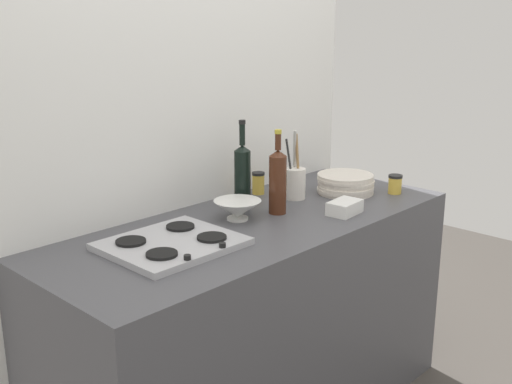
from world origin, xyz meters
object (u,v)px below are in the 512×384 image
(wine_bottle_mid_left, at_px, (278,180))
(utensil_crock, at_px, (295,182))
(plate_stack, at_px, (346,184))
(wine_bottle_leftmost, at_px, (242,175))
(butter_dish, at_px, (345,207))
(stovetop_hob, at_px, (172,244))
(condiment_jar_rear, at_px, (258,183))
(mixing_bowl, at_px, (238,209))
(condiment_jar_front, at_px, (395,184))

(wine_bottle_mid_left, distance_m, utensil_crock, 0.24)
(plate_stack, xyz_separation_m, wine_bottle_leftmost, (-0.49, 0.18, 0.10))
(plate_stack, xyz_separation_m, butter_dish, (-0.26, -0.19, -0.02))
(stovetop_hob, distance_m, condiment_jar_rear, 0.76)
(condiment_jar_rear, bearing_deg, stovetop_hob, -160.19)
(stovetop_hob, relative_size, plate_stack, 1.68)
(plate_stack, relative_size, condiment_jar_rear, 2.62)
(plate_stack, relative_size, wine_bottle_leftmost, 0.70)
(butter_dish, height_order, condiment_jar_rear, condiment_jar_rear)
(wine_bottle_leftmost, relative_size, utensil_crock, 1.21)
(stovetop_hob, height_order, wine_bottle_mid_left, wine_bottle_mid_left)
(wine_bottle_leftmost, distance_m, condiment_jar_rear, 0.25)
(stovetop_hob, xyz_separation_m, wine_bottle_mid_left, (0.55, -0.00, 0.13))
(condiment_jar_rear, bearing_deg, wine_bottle_mid_left, -121.56)
(butter_dish, relative_size, condiment_jar_rear, 1.45)
(mixing_bowl, bearing_deg, condiment_jar_front, -17.73)
(butter_dish, xyz_separation_m, condiment_jar_rear, (-0.02, 0.47, 0.02))
(wine_bottle_mid_left, distance_m, condiment_jar_front, 0.63)
(stovetop_hob, relative_size, condiment_jar_front, 5.13)
(plate_stack, distance_m, condiment_jar_rear, 0.40)
(stovetop_hob, height_order, plate_stack, plate_stack)
(wine_bottle_mid_left, xyz_separation_m, condiment_jar_rear, (0.16, 0.26, -0.09))
(condiment_jar_front, bearing_deg, mixing_bowl, 162.27)
(stovetop_hob, bearing_deg, plate_stack, -1.34)
(plate_stack, relative_size, condiment_jar_front, 3.05)
(condiment_jar_front, bearing_deg, condiment_jar_rear, 134.17)
(wine_bottle_mid_left, distance_m, butter_dish, 0.30)
(wine_bottle_leftmost, height_order, wine_bottle_mid_left, wine_bottle_leftmost)
(wine_bottle_mid_left, height_order, mixing_bowl, wine_bottle_mid_left)
(stovetop_hob, height_order, utensil_crock, utensil_crock)
(mixing_bowl, height_order, condiment_jar_rear, condiment_jar_rear)
(stovetop_hob, relative_size, mixing_bowl, 2.33)
(stovetop_hob, relative_size, utensil_crock, 1.44)
(wine_bottle_leftmost, xyz_separation_m, condiment_jar_rear, (0.21, 0.10, -0.09))
(plate_stack, bearing_deg, mixing_bowl, 172.86)
(stovetop_hob, distance_m, condiment_jar_front, 1.17)
(wine_bottle_leftmost, bearing_deg, wine_bottle_mid_left, -72.90)
(butter_dish, distance_m, condiment_jar_front, 0.41)
(plate_stack, height_order, condiment_jar_front, plate_stack)
(utensil_crock, relative_size, condiment_jar_front, 3.57)
(condiment_jar_rear, bearing_deg, plate_stack, -44.39)
(stovetop_hob, xyz_separation_m, butter_dish, (0.74, -0.21, 0.01))
(butter_dish, relative_size, utensil_crock, 0.47)
(wine_bottle_leftmost, bearing_deg, utensil_crock, -14.30)
(plate_stack, distance_m, wine_bottle_leftmost, 0.53)
(stovetop_hob, relative_size, wine_bottle_leftmost, 1.19)
(wine_bottle_leftmost, xyz_separation_m, condiment_jar_front, (0.64, -0.34, -0.10))
(wine_bottle_mid_left, xyz_separation_m, butter_dish, (0.18, -0.21, -0.11))
(mixing_bowl, relative_size, condiment_jar_front, 2.20)
(mixing_bowl, distance_m, condiment_jar_rear, 0.39)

